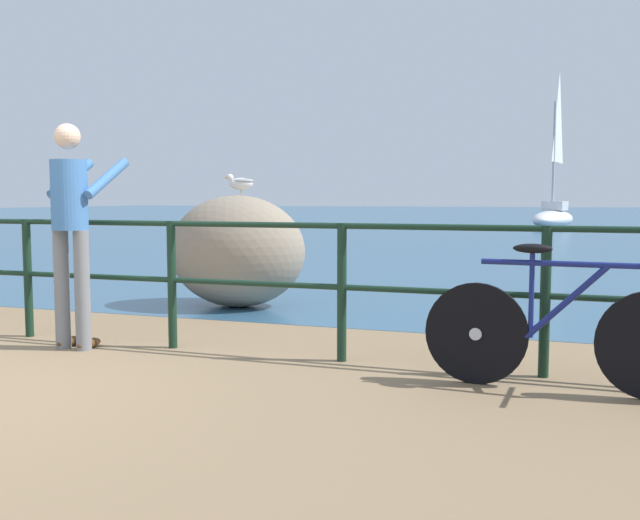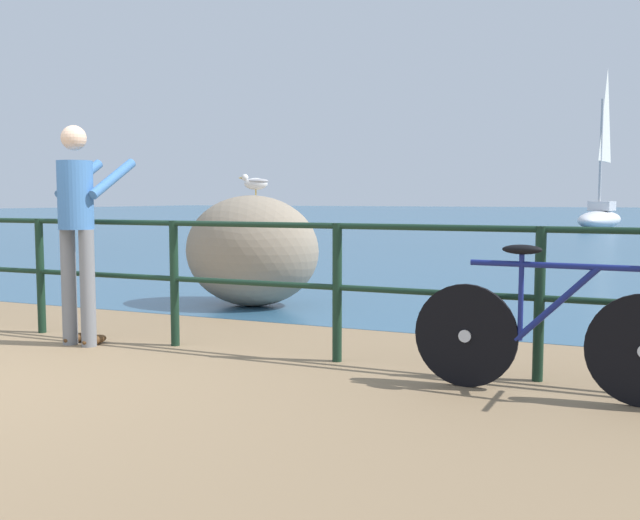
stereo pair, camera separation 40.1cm
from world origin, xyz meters
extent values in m
cube|color=#846B4C|center=(0.00, 20.00, -0.05)|extent=(120.00, 120.00, 0.10)
cube|color=#2D5675|center=(0.00, 47.87, 0.00)|extent=(120.00, 90.00, 0.01)
cylinder|color=black|center=(-0.71, 1.61, 0.51)|extent=(0.07, 0.07, 1.02)
cylinder|color=black|center=(0.71, 1.61, 0.51)|extent=(0.07, 0.07, 1.02)
cylinder|color=black|center=(2.14, 1.61, 0.51)|extent=(0.07, 0.07, 1.02)
cylinder|color=black|center=(3.56, 1.61, 0.51)|extent=(0.07, 0.07, 1.02)
cylinder|color=black|center=(0.00, 1.61, 1.00)|extent=(9.97, 0.04, 0.04)
cylinder|color=black|center=(0.00, 1.61, 0.55)|extent=(9.97, 0.04, 0.04)
cylinder|color=black|center=(3.15, 1.29, 0.33)|extent=(0.66, 0.07, 0.66)
cylinder|color=#B7BCC6|center=(3.15, 1.29, 0.33)|extent=(0.08, 0.06, 0.08)
cylinder|color=navy|center=(3.67, 1.26, 0.80)|extent=(0.99, 0.08, 0.04)
cylinder|color=navy|center=(3.69, 1.26, 0.57)|extent=(0.50, 0.06, 0.50)
cylinder|color=navy|center=(3.49, 1.27, 0.59)|extent=(0.03, 0.03, 0.53)
ellipsoid|color=black|center=(3.49, 1.27, 0.89)|extent=(0.24, 0.11, 0.06)
cylinder|color=slate|center=(-0.11, 1.31, 0.47)|extent=(0.12, 0.12, 0.95)
ellipsoid|color=#513319|center=(-0.11, 1.37, 0.04)|extent=(0.11, 0.26, 0.08)
cylinder|color=slate|center=(0.09, 1.31, 0.47)|extent=(0.12, 0.12, 0.95)
ellipsoid|color=#513319|center=(0.09, 1.37, 0.04)|extent=(0.11, 0.26, 0.08)
cylinder|color=#3F72B2|center=(-0.01, 1.31, 1.23)|extent=(0.28, 0.28, 0.55)
sphere|color=beige|center=(-0.01, 1.31, 1.68)|extent=(0.20, 0.20, 0.20)
cylinder|color=#3F72B2|center=(-0.19, 1.55, 1.36)|extent=(0.10, 0.52, 0.34)
cylinder|color=#3F72B2|center=(0.17, 1.54, 1.36)|extent=(0.10, 0.52, 0.34)
ellipsoid|color=gray|center=(0.25, 3.75, 0.62)|extent=(1.54, 1.19, 1.23)
cylinder|color=gold|center=(0.30, 3.77, 1.26)|extent=(0.01, 0.01, 0.06)
cylinder|color=gold|center=(0.28, 3.81, 1.26)|extent=(0.01, 0.01, 0.06)
ellipsoid|color=white|center=(0.29, 3.79, 1.36)|extent=(0.28, 0.21, 0.13)
ellipsoid|color=#9E9EA3|center=(0.31, 3.79, 1.39)|extent=(0.27, 0.21, 0.06)
sphere|color=white|center=(0.18, 3.74, 1.43)|extent=(0.08, 0.08, 0.08)
cone|color=gold|center=(0.14, 3.71, 1.42)|extent=(0.06, 0.04, 0.02)
ellipsoid|color=white|center=(3.15, 26.11, 0.36)|extent=(2.03, 4.56, 0.70)
cube|color=silver|center=(3.20, 26.41, 0.89)|extent=(1.01, 1.42, 0.36)
cylinder|color=#B2B2B7|center=(3.11, 25.91, 2.81)|extent=(0.10, 0.10, 4.20)
pyramid|color=white|center=(3.24, 26.65, 4.38)|extent=(0.33, 1.59, 3.57)
camera|label=1|loc=(3.68, -3.32, 1.20)|focal=39.91mm
camera|label=2|loc=(4.06, -3.18, 1.20)|focal=39.91mm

